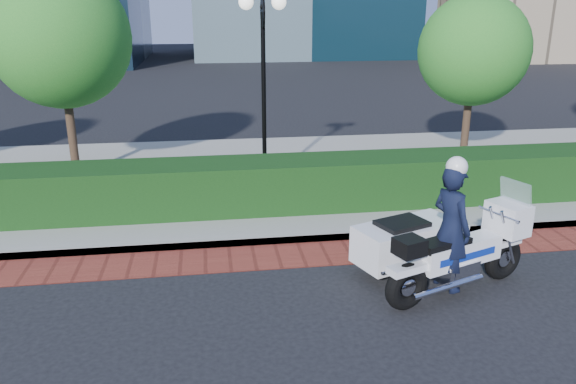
{
  "coord_description": "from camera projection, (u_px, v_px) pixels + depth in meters",
  "views": [
    {
      "loc": [
        -0.28,
        -7.29,
        4.12
      ],
      "look_at": [
        1.08,
        2.0,
        1.0
      ],
      "focal_mm": 35.0,
      "sensor_mm": 36.0,
      "label": 1
    }
  ],
  "objects": [
    {
      "name": "ground",
      "position": [
        235.0,
        303.0,
        8.19
      ],
      "size": [
        120.0,
        120.0,
        0.0
      ],
      "primitive_type": "plane",
      "color": "black",
      "rests_on": "ground"
    },
    {
      "name": "brick_strip",
      "position": [
        230.0,
        259.0,
        9.59
      ],
      "size": [
        60.0,
        1.0,
        0.01
      ],
      "primitive_type": "cube",
      "color": "maroon",
      "rests_on": "ground"
    },
    {
      "name": "sidewalk",
      "position": [
        221.0,
        179.0,
        13.8
      ],
      "size": [
        60.0,
        8.0,
        0.15
      ],
      "primitive_type": "cube",
      "color": "gray",
      "rests_on": "ground"
    },
    {
      "name": "hedge_main",
      "position": [
        224.0,
        186.0,
        11.36
      ],
      "size": [
        18.0,
        1.2,
        1.0
      ],
      "primitive_type": "cube",
      "color": "black",
      "rests_on": "sidewalk"
    },
    {
      "name": "lamppost",
      "position": [
        263.0,
        62.0,
        12.27
      ],
      "size": [
        1.02,
        0.7,
        4.21
      ],
      "color": "black",
      "rests_on": "sidewalk"
    },
    {
      "name": "tree_b",
      "position": [
        60.0,
        38.0,
        12.73
      ],
      "size": [
        3.2,
        3.2,
        4.89
      ],
      "color": "#332319",
      "rests_on": "sidewalk"
    },
    {
      "name": "tree_c",
      "position": [
        474.0,
        50.0,
        14.22
      ],
      "size": [
        2.8,
        2.8,
        4.3
      ],
      "color": "#332319",
      "rests_on": "sidewalk"
    },
    {
      "name": "police_motorcycle",
      "position": [
        436.0,
        240.0,
        8.51
      ],
      "size": [
        2.73,
        2.01,
        2.16
      ],
      "rotation": [
        0.0,
        0.0,
        0.36
      ],
      "color": "black",
      "rests_on": "ground"
    }
  ]
}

